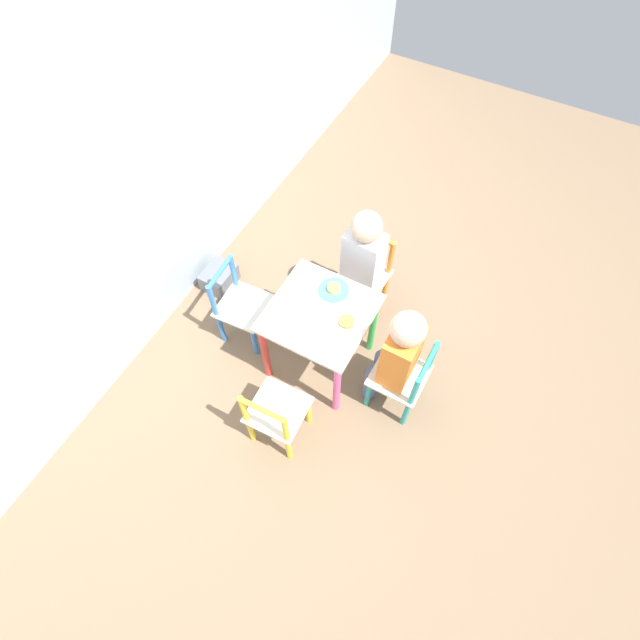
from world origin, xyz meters
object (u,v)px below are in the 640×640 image
object	(u,v)px
plate_right	(334,290)
storage_bin	(219,277)
chair_yellow	(276,415)
chair_teal	(403,378)
child_right	(362,259)
kids_table	(320,322)
child_front	(398,353)
plate_front	(346,323)
chair_orange	(364,276)
chair_blue	(241,306)

from	to	relation	value
plate_right	storage_bin	size ratio (longest dim) A/B	0.74
chair_yellow	chair_teal	bearing A→B (deg)	-136.64
storage_bin	child_right	bearing A→B (deg)	-73.68
chair_teal	plate_right	bearing A→B (deg)	-106.54
chair_yellow	child_right	distance (m)	0.91
kids_table	storage_bin	size ratio (longest dim) A/B	2.44
chair_teal	child_front	xyz separation A→B (m)	(0.00, 0.06, 0.21)
plate_right	storage_bin	world-z (taller)	plate_right
child_right	child_front	world-z (taller)	same
kids_table	child_front	size ratio (longest dim) A/B	0.65
child_right	plate_front	bearing A→B (deg)	-70.82
plate_front	storage_bin	bearing A→B (deg)	79.47
chair_yellow	child_right	world-z (taller)	child_right
child_right	kids_table	bearing A→B (deg)	-90.00
chair_orange	child_front	size ratio (longest dim) A/B	0.66
storage_bin	plate_right	bearing A→B (deg)	-92.34
chair_blue	plate_right	distance (m)	0.56
plate_right	chair_orange	bearing A→B (deg)	-4.60
chair_orange	storage_bin	bearing A→B (deg)	-156.76
chair_teal	chair_blue	world-z (taller)	same
kids_table	chair_blue	bearing A→B (deg)	93.91
child_right	chair_teal	bearing A→B (deg)	-39.87
chair_orange	plate_front	distance (m)	0.55
child_right	storage_bin	bearing A→B (deg)	-160.46
chair_blue	child_front	world-z (taller)	child_front
kids_table	plate_right	xyz separation A→B (m)	(0.14, 0.00, 0.11)
chair_blue	chair_yellow	size ratio (longest dim) A/B	1.00
chair_blue	storage_bin	size ratio (longest dim) A/B	2.52
child_right	storage_bin	distance (m)	0.94
kids_table	child_right	bearing A→B (deg)	-3.22
chair_teal	child_right	world-z (taller)	child_right
chair_orange	child_front	world-z (taller)	child_front
child_front	chair_orange	bearing A→B (deg)	-140.13
kids_table	child_right	size ratio (longest dim) A/B	0.64
child_right	child_front	size ratio (longest dim) A/B	1.00
chair_yellow	plate_front	bearing A→B (deg)	-106.80
chair_teal	chair_yellow	xyz separation A→B (m)	(-0.46, 0.45, 0.00)
chair_orange	chair_yellow	bearing A→B (deg)	-87.23
kids_table	chair_yellow	distance (m)	0.50
chair_yellow	plate_front	size ratio (longest dim) A/B	3.09
chair_teal	chair_yellow	distance (m)	0.65
chair_blue	child_front	size ratio (longest dim) A/B	0.66
chair_blue	plate_right	bearing A→B (deg)	-73.73
child_front	plate_right	world-z (taller)	child_front
chair_orange	plate_right	bearing A→B (deg)	-91.37
chair_teal	storage_bin	xyz separation A→B (m)	(0.18, 1.27, -0.19)
child_right	plate_right	bearing A→B (deg)	-91.67
plate_front	storage_bin	distance (m)	1.05
chair_teal	storage_bin	distance (m)	1.29
child_right	plate_right	xyz separation A→B (m)	(-0.27, 0.02, 0.05)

